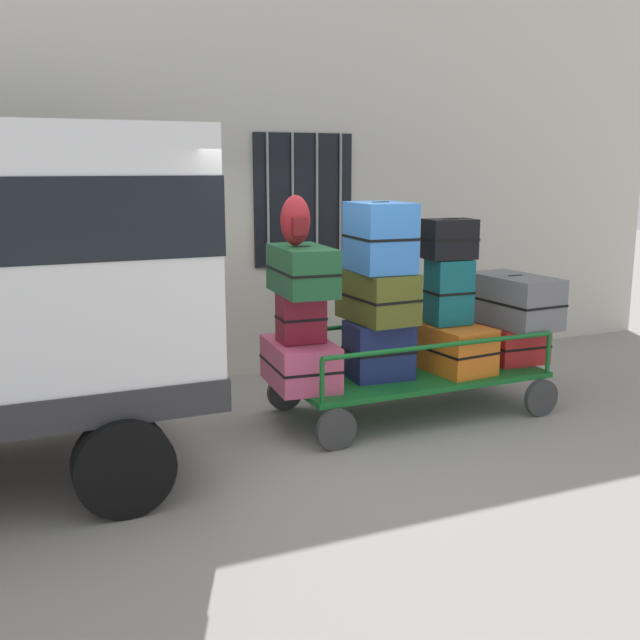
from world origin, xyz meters
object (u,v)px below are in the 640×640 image
suitcase_left_top (302,270)px  backpack (296,221)px  luggage_cart (412,378)px  suitcase_left_bottom (300,363)px  suitcase_midright_bottom (511,343)px  suitcase_center_top (450,239)px  suitcase_center_middle (449,292)px  suitcase_midleft_top (380,237)px  suitcase_midright_middle (514,300)px  suitcase_midleft_bottom (379,350)px  suitcase_left_middle (301,318)px  suitcase_center_bottom (445,345)px  suitcase_midleft_middle (377,296)px

suitcase_left_top → backpack: backpack is taller
luggage_cart → suitcase_left_bottom: 1.20m
suitcase_left_top → suitcase_midright_bottom: (2.33, -0.00, -0.88)m
suitcase_center_top → backpack: backpack is taller
suitcase_center_middle → suitcase_midleft_top: bearing=-179.5°
luggage_cart → suitcase_left_top: 1.62m
luggage_cart → suitcase_midright_middle: bearing=-1.4°
suitcase_center_top → backpack: 1.62m
suitcase_midleft_bottom → suitcase_midright_bottom: size_ratio=0.98×
suitcase_left_bottom → suitcase_midright_bottom: (2.33, -0.06, -0.02)m
suitcase_midright_middle → suitcase_left_middle: bearing=178.9°
suitcase_left_middle → suitcase_center_bottom: (1.55, 0.02, -0.41)m
suitcase_left_top → suitcase_center_bottom: 1.77m
luggage_cart → suitcase_center_top: 1.40m
suitcase_left_top → suitcase_midleft_middle: 0.83m
suitcase_midleft_top → backpack: 0.84m
luggage_cart → backpack: size_ratio=5.83×
suitcase_left_bottom → suitcase_midright_middle: suitcase_midright_middle is taller
suitcase_midleft_bottom → suitcase_center_bottom: bearing=4.5°
suitcase_left_top → suitcase_left_middle: bearing=90.0°
suitcase_left_bottom → suitcase_left_top: bearing=-90.0°
luggage_cart → suitcase_midleft_bottom: size_ratio=4.18×
suitcase_midright_bottom → suitcase_midleft_bottom: bearing=-179.7°
suitcase_center_bottom → suitcase_midright_middle: bearing=-4.7°
suitcase_midright_bottom → suitcase_center_middle: bearing=179.2°
suitcase_left_middle → suitcase_midright_bottom: bearing=-0.9°
suitcase_center_middle → suitcase_center_top: suitcase_center_top is taller
suitcase_center_bottom → suitcase_midright_bottom: 0.78m
suitcase_center_middle → suitcase_midright_middle: (0.78, -0.02, -0.14)m
suitcase_midright_middle → suitcase_center_bottom: bearing=175.3°
suitcase_midleft_middle → suitcase_midleft_top: 0.56m
suitcase_midleft_middle → suitcase_midright_bottom: bearing=-1.4°
suitcase_left_middle → suitcase_center_middle: 1.56m
suitcase_midleft_middle → suitcase_center_middle: bearing=-2.1°
suitcase_left_top → suitcase_midleft_top: bearing=0.3°
suitcase_center_middle → backpack: (-1.60, 0.02, 0.73)m
suitcase_left_top → suitcase_midleft_bottom: (0.78, -0.01, -0.80)m
suitcase_left_bottom → backpack: backpack is taller
suitcase_left_bottom → suitcase_midleft_top: suitcase_midleft_top is taller
suitcase_left_bottom → luggage_cart: bearing=-1.9°
suitcase_left_middle → suitcase_center_bottom: 1.61m
suitcase_midleft_top → suitcase_midright_bottom: 1.93m
luggage_cart → backpack: (-1.21, 0.01, 1.56)m
suitcase_midright_bottom → suitcase_midright_middle: size_ratio=0.63×
suitcase_left_bottom → suitcase_center_bottom: bearing=-0.2°
luggage_cart → suitcase_left_middle: (-1.17, 0.02, 0.70)m
suitcase_midleft_bottom → suitcase_center_bottom: 0.78m
luggage_cart → suitcase_left_top: size_ratio=2.98×
suitcase_center_bottom → suitcase_midleft_middle: bearing=-178.9°
suitcase_left_middle → suitcase_left_top: bearing=-90.0°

